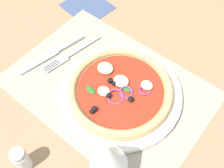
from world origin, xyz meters
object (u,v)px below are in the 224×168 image
object	(u,v)px
knife	(51,54)
napkin	(87,6)
wine_glass	(108,157)
pepper_shaker	(21,159)
fork	(70,55)
pizza	(121,89)
plate	(121,93)

from	to	relation	value
knife	napkin	world-z (taller)	knife
wine_glass	pepper_shaker	distance (cm)	18.78
knife	napkin	distance (cm)	21.31
napkin	pepper_shaker	bearing A→B (deg)	116.95
fork	knife	bearing A→B (deg)	-43.81
knife	napkin	size ratio (longest dim) A/B	1.48
pizza	knife	distance (cm)	22.21
plate	wine_glass	xyz separation A→B (cm)	(-9.67, 16.39, 9.04)
wine_glass	pepper_shaker	bearing A→B (deg)	33.14
knife	fork	bearing A→B (deg)	137.81
fork	knife	xyz separation A→B (cm)	(4.08, 2.95, 0.03)
pizza	pepper_shaker	world-z (taller)	pepper_shaker
fork	pepper_shaker	distance (cm)	30.14
fork	wine_glass	size ratio (longest dim) A/B	1.21
plate	knife	world-z (taller)	plate
plate	pizza	xyz separation A→B (cm)	(0.06, -0.00, 1.72)
plate	pepper_shaker	size ratio (longest dim) A/B	4.39
fork	wine_glass	bearing A→B (deg)	68.06
pizza	napkin	bearing A→B (deg)	-34.08
fork	pepper_shaker	xyz separation A→B (cm)	(-13.02, 27.05, 2.63)
plate	wine_glass	world-z (taller)	wine_glass
plate	wine_glass	size ratio (longest dim) A/B	1.97
napkin	wine_glass	bearing A→B (deg)	136.79
pizza	fork	world-z (taller)	pizza
pizza	fork	xyz separation A→B (cm)	(17.96, -1.08, -2.12)
pizza	napkin	distance (cm)	33.47
plate	knife	bearing A→B (deg)	4.80
pizza	wine_glass	distance (cm)	20.42
wine_glass	napkin	distance (cm)	52.20
plate	napkin	size ratio (longest dim) A/B	2.19
pepper_shaker	napkin	bearing A→B (deg)	-63.05
plate	fork	size ratio (longest dim) A/B	1.64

